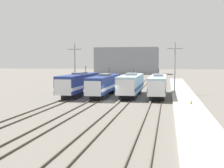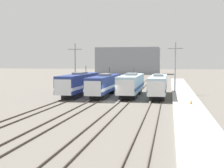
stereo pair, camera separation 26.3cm
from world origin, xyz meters
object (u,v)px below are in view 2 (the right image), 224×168
at_px(locomotive_center_right, 131,84).
at_px(traffic_cone, 191,102).
at_px(locomotive_far_right, 158,85).
at_px(catenary_tower_right, 175,66).
at_px(locomotive_far_left, 79,84).
at_px(catenary_tower_left, 75,66).
at_px(locomotive_center_left, 104,85).

distance_m(locomotive_center_right, traffic_cone, 14.20).
relative_size(locomotive_center_right, locomotive_far_right, 0.94).
distance_m(locomotive_far_right, catenary_tower_right, 6.67).
relative_size(locomotive_far_left, catenary_tower_right, 1.95).
distance_m(locomotive_center_right, catenary_tower_left, 13.13).
height_order(catenary_tower_left, catenary_tower_right, same).
bearing_deg(locomotive_far_left, catenary_tower_right, 17.28).
relative_size(catenary_tower_left, catenary_tower_right, 1.00).
bearing_deg(locomotive_center_right, traffic_cone, -48.02).
bearing_deg(locomotive_center_right, locomotive_far_left, -179.70).
distance_m(locomotive_far_left, catenary_tower_left, 6.50).
bearing_deg(locomotive_far_right, locomotive_far_left, -179.52).
relative_size(locomotive_center_left, catenary_tower_left, 1.93).
xyz_separation_m(locomotive_center_left, catenary_tower_right, (12.17, 5.47, 3.16)).
bearing_deg(locomotive_far_right, traffic_cone, -65.56).
bearing_deg(locomotive_far_right, catenary_tower_right, 60.62).
xyz_separation_m(locomotive_center_right, traffic_cone, (9.45, -10.50, -1.45)).
distance_m(locomotive_far_right, catenary_tower_left, 17.37).
height_order(locomotive_center_left, locomotive_far_right, locomotive_center_left).
height_order(locomotive_center_left, locomotive_center_right, locomotive_center_left).
bearing_deg(catenary_tower_right, locomotive_far_left, -162.72).
height_order(locomotive_center_right, catenary_tower_left, catenary_tower_left).
xyz_separation_m(locomotive_far_left, catenary_tower_right, (16.82, 5.23, 3.06)).
distance_m(locomotive_far_left, catenary_tower_right, 17.88).
bearing_deg(catenary_tower_right, locomotive_far_right, -119.38).
distance_m(locomotive_center_right, catenary_tower_right, 9.65).
relative_size(locomotive_far_right, catenary_tower_left, 1.79).
bearing_deg(traffic_cone, locomotive_center_right, 131.98).
distance_m(locomotive_center_left, catenary_tower_left, 9.43).
xyz_separation_m(catenary_tower_left, traffic_cone, (21.10, -15.68, -4.56)).
xyz_separation_m(locomotive_far_left, traffic_cone, (18.74, -10.45, -1.50)).
height_order(catenary_tower_left, traffic_cone, catenary_tower_left).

